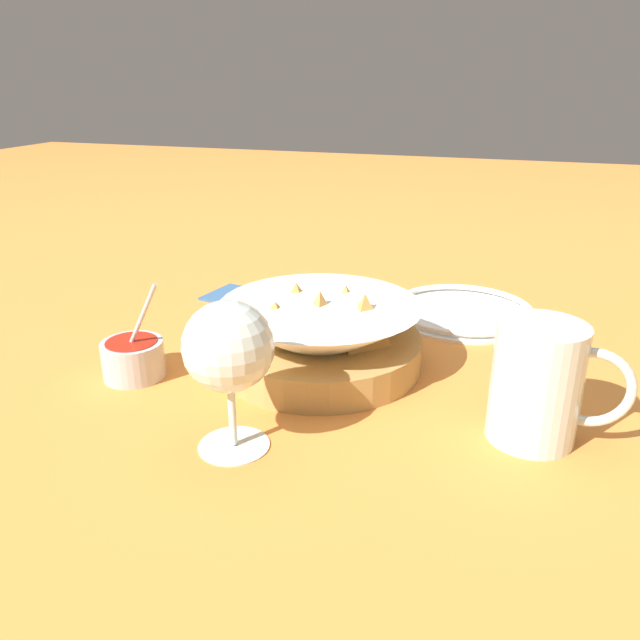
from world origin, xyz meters
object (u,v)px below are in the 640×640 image
object	(u,v)px
food_basket	(320,337)
side_plate	(462,311)
beer_mug	(538,387)
wine_glass	(229,351)
sauce_cup	(133,357)

from	to	relation	value
food_basket	side_plate	size ratio (longest dim) A/B	1.14
food_basket	beer_mug	world-z (taller)	beer_mug
wine_glass	side_plate	size ratio (longest dim) A/B	0.69
sauce_cup	side_plate	world-z (taller)	sauce_cup
sauce_cup	side_plate	distance (m)	0.45
sauce_cup	food_basket	bearing A→B (deg)	26.01
food_basket	side_plate	xyz separation A→B (m)	(0.14, 0.21, -0.03)
sauce_cup	beer_mug	bearing A→B (deg)	0.84
food_basket	sauce_cup	xyz separation A→B (m)	(-0.19, -0.09, -0.01)
sauce_cup	wine_glass	xyz separation A→B (m)	(0.17, -0.10, 0.07)
wine_glass	beer_mug	world-z (taller)	wine_glass
beer_mug	side_plate	distance (m)	0.32
sauce_cup	wine_glass	bearing A→B (deg)	-29.51
food_basket	sauce_cup	distance (m)	0.21
beer_mug	side_plate	world-z (taller)	beer_mug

